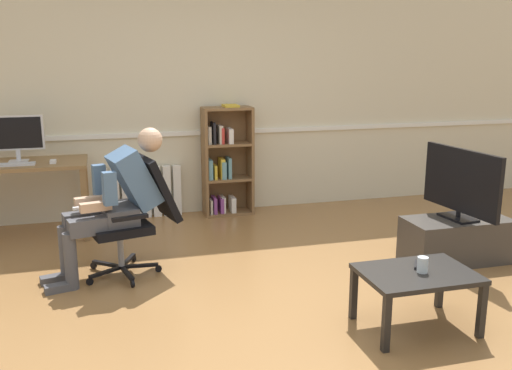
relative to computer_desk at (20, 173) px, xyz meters
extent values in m
plane|color=olive|center=(1.89, -2.15, -0.65)|extent=(18.00, 18.00, 0.00)
cube|color=beige|center=(1.89, 0.50, 0.70)|extent=(12.00, 0.10, 2.70)
cube|color=white|center=(1.89, 0.44, 0.27)|extent=(12.00, 0.03, 0.05)
cube|color=olive|center=(0.59, -0.29, -0.29)|extent=(0.06, 0.06, 0.72)
cube|color=olive|center=(0.59, 0.29, -0.29)|extent=(0.06, 0.06, 0.72)
cube|color=olive|center=(0.00, 0.00, 0.09)|extent=(1.27, 0.65, 0.04)
cube|color=silver|center=(-0.01, 0.06, 0.11)|extent=(0.18, 0.14, 0.01)
cube|color=silver|center=(-0.01, 0.08, 0.17)|extent=(0.04, 0.02, 0.10)
cube|color=silver|center=(-0.01, 0.08, 0.39)|extent=(0.51, 0.02, 0.34)
cube|color=black|center=(-0.01, 0.07, 0.39)|extent=(0.47, 0.00, 0.30)
cube|color=silver|center=(-0.02, -0.14, 0.12)|extent=(0.37, 0.12, 0.02)
cube|color=white|center=(0.32, -0.12, 0.12)|extent=(0.06, 0.10, 0.03)
cube|color=brown|center=(1.88, 0.27, -0.04)|extent=(0.03, 0.28, 1.22)
cube|color=brown|center=(2.40, 0.27, -0.04)|extent=(0.03, 0.28, 1.22)
cube|color=brown|center=(2.14, 0.41, -0.04)|extent=(0.52, 0.02, 1.22)
cube|color=brown|center=(2.14, 0.27, -0.64)|extent=(0.49, 0.28, 0.03)
cube|color=brown|center=(2.14, 0.27, -0.24)|extent=(0.49, 0.28, 0.03)
cube|color=brown|center=(2.14, 0.27, 0.16)|extent=(0.49, 0.28, 0.03)
cube|color=brown|center=(2.14, 0.27, 0.55)|extent=(0.49, 0.28, 0.03)
cube|color=beige|center=(1.93, 0.26, -0.54)|extent=(0.03, 0.19, 0.16)
cube|color=#6699A3|center=(1.93, 0.26, -0.12)|extent=(0.04, 0.19, 0.22)
cube|color=beige|center=(1.93, 0.28, 0.26)|extent=(0.04, 0.19, 0.19)
cube|color=#89428E|center=(1.97, 0.26, -0.53)|extent=(0.04, 0.19, 0.18)
cube|color=gold|center=(1.98, 0.26, -0.15)|extent=(0.03, 0.19, 0.16)
cube|color=black|center=(1.98, 0.26, 0.29)|extent=(0.03, 0.19, 0.23)
cube|color=#89428E|center=(2.05, 0.27, -0.54)|extent=(0.04, 0.19, 0.17)
cube|color=gold|center=(2.07, 0.26, -0.11)|extent=(0.05, 0.19, 0.22)
cube|color=beige|center=(2.05, 0.27, 0.27)|extent=(0.04, 0.19, 0.20)
cube|color=white|center=(2.07, 0.28, -0.53)|extent=(0.04, 0.19, 0.18)
cube|color=#6699A3|center=(2.08, 0.25, -0.13)|extent=(0.05, 0.19, 0.19)
cube|color=red|center=(2.07, 0.26, 0.26)|extent=(0.03, 0.19, 0.18)
cube|color=white|center=(2.18, 0.26, -0.54)|extent=(0.05, 0.19, 0.17)
cube|color=#6699A3|center=(2.15, 0.26, -0.11)|extent=(0.04, 0.19, 0.23)
cube|color=white|center=(2.16, 0.25, 0.25)|extent=(0.05, 0.19, 0.16)
cube|color=gold|center=(2.18, 0.29, 0.58)|extent=(0.16, 0.22, 0.02)
cube|color=white|center=(0.78, 0.39, -0.36)|extent=(0.09, 0.08, 0.57)
cube|color=white|center=(0.90, 0.39, -0.36)|extent=(0.09, 0.08, 0.57)
cube|color=white|center=(1.01, 0.39, -0.36)|extent=(0.09, 0.08, 0.57)
cube|color=white|center=(1.12, 0.39, -0.36)|extent=(0.09, 0.08, 0.57)
cube|color=white|center=(1.24, 0.39, -0.36)|extent=(0.09, 0.08, 0.57)
cube|color=white|center=(1.35, 0.39, -0.36)|extent=(0.09, 0.08, 0.57)
cube|color=white|center=(1.46, 0.39, -0.36)|extent=(0.09, 0.08, 0.57)
cube|color=white|center=(1.58, 0.39, -0.36)|extent=(0.09, 0.08, 0.57)
cube|color=black|center=(0.92, -1.42, -0.58)|extent=(0.11, 0.30, 0.02)
cylinder|color=black|center=(0.96, -1.56, -0.62)|extent=(0.03, 0.06, 0.06)
cube|color=black|center=(1.04, -1.28, -0.58)|extent=(0.30, 0.06, 0.02)
cylinder|color=black|center=(1.19, -1.29, -0.62)|extent=(0.06, 0.03, 0.06)
cube|color=black|center=(0.94, -1.13, -0.58)|extent=(0.15, 0.29, 0.02)
cylinder|color=black|center=(1.00, -0.99, -0.62)|extent=(0.04, 0.06, 0.06)
cube|color=black|center=(0.77, -1.17, -0.58)|extent=(0.25, 0.22, 0.02)
cylinder|color=black|center=(0.66, -1.07, -0.62)|extent=(0.06, 0.05, 0.06)
cube|color=black|center=(0.76, -1.35, -0.58)|extent=(0.27, 0.19, 0.02)
cylinder|color=black|center=(0.63, -1.43, -0.62)|extent=(0.06, 0.05, 0.06)
cylinder|color=gray|center=(0.89, -1.27, -0.42)|extent=(0.05, 0.05, 0.30)
cube|color=black|center=(0.89, -1.27, -0.24)|extent=(0.56, 0.56, 0.07)
cube|color=black|center=(1.22, -1.19, 0.05)|extent=(0.37, 0.49, 0.54)
cube|color=black|center=(0.85, -1.01, -0.09)|extent=(0.28, 0.11, 0.03)
cube|color=black|center=(0.97, -1.52, -0.09)|extent=(0.28, 0.11, 0.03)
cube|color=#4C4C51|center=(0.89, -1.27, -0.13)|extent=(0.33, 0.39, 0.14)
cube|color=#476689|center=(1.03, -1.24, 0.15)|extent=(0.46, 0.42, 0.52)
sphere|color=#D6A884|center=(1.17, -1.20, 0.46)|extent=(0.20, 0.20, 0.20)
cube|color=white|center=(0.61, -1.34, -0.03)|extent=(0.15, 0.07, 0.02)
cube|color=#4C4C51|center=(0.66, -1.22, -0.16)|extent=(0.44, 0.22, 0.13)
cylinder|color=#4C4C51|center=(0.46, -1.27, -0.42)|extent=(0.10, 0.10, 0.46)
cube|color=#4C4C51|center=(0.36, -1.29, -0.62)|extent=(0.23, 0.14, 0.06)
cube|color=#4C4C51|center=(0.71, -1.42, -0.16)|extent=(0.44, 0.22, 0.13)
cylinder|color=#4C4C51|center=(0.50, -1.46, -0.42)|extent=(0.10, 0.10, 0.46)
cube|color=#4C4C51|center=(0.41, -1.49, -0.62)|extent=(0.23, 0.14, 0.06)
cube|color=#476689|center=(0.75, -1.14, 0.13)|extent=(0.12, 0.10, 0.26)
cube|color=#D6A884|center=(0.67, -1.22, -0.01)|extent=(0.25, 0.12, 0.07)
cube|color=#476689|center=(0.83, -1.45, 0.13)|extent=(0.12, 0.10, 0.26)
cube|color=#D6A884|center=(0.72, -1.41, -0.01)|extent=(0.25, 0.12, 0.07)
cube|color=#3D3833|center=(3.74, -1.73, -0.46)|extent=(0.91, 0.44, 0.39)
cube|color=black|center=(3.74, -1.73, -0.25)|extent=(0.23, 0.34, 0.02)
cylinder|color=black|center=(3.74, -1.73, -0.22)|extent=(0.04, 0.04, 0.05)
cube|color=black|center=(3.74, -1.73, 0.08)|extent=(0.14, 0.90, 0.54)
cube|color=white|center=(3.77, -1.73, 0.08)|extent=(0.10, 0.84, 0.50)
cube|color=black|center=(2.40, -2.97, -0.47)|extent=(0.04, 0.04, 0.37)
cube|color=black|center=(3.08, -2.97, -0.47)|extent=(0.04, 0.04, 0.37)
cube|color=black|center=(3.08, -2.50, -0.47)|extent=(0.04, 0.04, 0.37)
cube|color=black|center=(2.40, -2.50, -0.47)|extent=(0.04, 0.04, 0.37)
cube|color=black|center=(2.74, -2.73, -0.27)|extent=(0.74, 0.53, 0.03)
cylinder|color=silver|center=(2.76, -2.75, -0.20)|extent=(0.07, 0.07, 0.11)
cube|color=black|center=(2.79, -2.65, -0.24)|extent=(0.11, 0.15, 0.02)
camera|label=1|loc=(0.80, -5.78, 1.15)|focal=39.39mm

